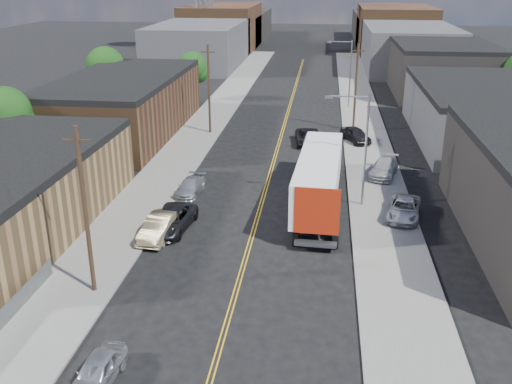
% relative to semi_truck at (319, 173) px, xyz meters
% --- Properties ---
extents(ground, '(260.00, 260.00, 0.00)m').
position_rel_semi_truck_xyz_m(ground, '(-4.50, 34.80, -2.60)').
color(ground, black).
rests_on(ground, ground).
extents(centerline, '(0.32, 120.00, 0.01)m').
position_rel_semi_truck_xyz_m(centerline, '(-4.50, 19.80, -2.60)').
color(centerline, gold).
rests_on(centerline, ground).
extents(sidewalk_left, '(5.00, 140.00, 0.15)m').
position_rel_semi_truck_xyz_m(sidewalk_left, '(-14.00, 19.80, -2.53)').
color(sidewalk_left, slate).
rests_on(sidewalk_left, ground).
extents(sidewalk_right, '(5.00, 140.00, 0.15)m').
position_rel_semi_truck_xyz_m(sidewalk_right, '(5.00, 19.80, -2.53)').
color(sidewalk_right, slate).
rests_on(sidewalk_right, ground).
extents(warehouse_tan, '(12.00, 22.00, 5.60)m').
position_rel_semi_truck_xyz_m(warehouse_tan, '(-22.50, -7.20, 0.20)').
color(warehouse_tan, olive).
rests_on(warehouse_tan, ground).
extents(warehouse_brown, '(12.00, 26.00, 6.60)m').
position_rel_semi_truck_xyz_m(warehouse_brown, '(-22.50, 18.80, 0.70)').
color(warehouse_brown, '#503420').
rests_on(warehouse_brown, ground).
extents(industrial_right_b, '(14.00, 24.00, 6.10)m').
position_rel_semi_truck_xyz_m(industrial_right_b, '(17.50, 20.80, 0.45)').
color(industrial_right_b, '#3D3D40').
rests_on(industrial_right_b, ground).
extents(industrial_right_c, '(14.00, 22.00, 7.60)m').
position_rel_semi_truck_xyz_m(industrial_right_c, '(17.50, 46.80, 1.20)').
color(industrial_right_c, black).
rests_on(industrial_right_c, ground).
extents(skyline_left_a, '(16.00, 30.00, 8.00)m').
position_rel_semi_truck_xyz_m(skyline_left_a, '(-24.50, 69.80, 1.40)').
color(skyline_left_a, '#3D3D40').
rests_on(skyline_left_a, ground).
extents(skyline_right_a, '(16.00, 30.00, 8.00)m').
position_rel_semi_truck_xyz_m(skyline_right_a, '(15.50, 69.80, 1.40)').
color(skyline_right_a, '#3D3D40').
rests_on(skyline_right_a, ground).
extents(skyline_left_b, '(16.00, 26.00, 10.00)m').
position_rel_semi_truck_xyz_m(skyline_left_b, '(-24.50, 94.80, 2.40)').
color(skyline_left_b, '#503420').
rests_on(skyline_left_b, ground).
extents(skyline_right_b, '(16.00, 26.00, 10.00)m').
position_rel_semi_truck_xyz_m(skyline_right_b, '(15.50, 94.80, 2.40)').
color(skyline_right_b, '#503420').
rests_on(skyline_right_b, ground).
extents(skyline_left_c, '(16.00, 40.00, 7.00)m').
position_rel_semi_truck_xyz_m(skyline_left_c, '(-24.50, 114.80, 0.90)').
color(skyline_left_c, black).
rests_on(skyline_left_c, ground).
extents(skyline_right_c, '(16.00, 40.00, 7.00)m').
position_rel_semi_truck_xyz_m(skyline_right_c, '(15.50, 114.80, 0.90)').
color(skyline_right_c, black).
rests_on(skyline_right_c, ground).
extents(streetlight_near, '(3.39, 0.25, 9.00)m').
position_rel_semi_truck_xyz_m(streetlight_near, '(3.10, -0.20, 2.72)').
color(streetlight_near, gray).
rests_on(streetlight_near, ground).
extents(streetlight_far, '(3.39, 0.25, 9.00)m').
position_rel_semi_truck_xyz_m(streetlight_far, '(3.10, 34.80, 2.72)').
color(streetlight_far, gray).
rests_on(streetlight_far, ground).
extents(utility_pole_left_near, '(1.60, 0.26, 10.00)m').
position_rel_semi_truck_xyz_m(utility_pole_left_near, '(-12.70, -15.20, 2.53)').
color(utility_pole_left_near, black).
rests_on(utility_pole_left_near, ground).
extents(utility_pole_left_far, '(1.60, 0.26, 10.00)m').
position_rel_semi_truck_xyz_m(utility_pole_left_far, '(-12.70, 19.80, 2.53)').
color(utility_pole_left_far, black).
rests_on(utility_pole_left_far, ground).
extents(utility_pole_right, '(1.60, 0.26, 10.00)m').
position_rel_semi_truck_xyz_m(utility_pole_right, '(3.70, 22.80, 2.53)').
color(utility_pole_right, black).
rests_on(utility_pole_right, ground).
extents(tree_left_near, '(4.85, 4.76, 7.91)m').
position_rel_semi_truck_xyz_m(tree_left_near, '(-28.44, 4.80, 2.57)').
color(tree_left_near, black).
rests_on(tree_left_near, ground).
extents(tree_left_mid, '(5.10, 5.04, 8.37)m').
position_rel_semi_truck_xyz_m(tree_left_mid, '(-28.44, 29.80, 2.88)').
color(tree_left_mid, black).
rests_on(tree_left_mid, ground).
extents(tree_left_far, '(4.35, 4.20, 6.97)m').
position_rel_semi_truck_xyz_m(tree_left_far, '(-18.44, 36.80, 1.96)').
color(tree_left_far, black).
rests_on(tree_left_far, ground).
extents(semi_truck, '(3.71, 17.55, 4.57)m').
position_rel_semi_truck_xyz_m(semi_truck, '(0.00, 0.00, 0.00)').
color(semi_truck, silver).
rests_on(semi_truck, ground).
extents(car_left_a, '(1.95, 4.05, 1.33)m').
position_rel_semi_truck_xyz_m(car_left_a, '(-9.50, -22.79, -1.94)').
color(car_left_a, '#B6B9BC').
rests_on(car_left_a, ground).
extents(car_left_b, '(2.20, 5.07, 1.62)m').
position_rel_semi_truck_xyz_m(car_left_b, '(-10.90, -7.62, -1.79)').
color(car_left_b, '#8B7E5B').
rests_on(car_left_b, ground).
extents(car_left_c, '(3.21, 5.91, 1.57)m').
position_rel_semi_truck_xyz_m(car_left_c, '(-10.45, -6.32, -1.82)').
color(car_left_c, black).
rests_on(car_left_c, ground).
extents(car_left_d, '(2.21, 4.56, 1.28)m').
position_rel_semi_truck_xyz_m(car_left_d, '(-10.67, 0.80, -1.97)').
color(car_left_d, '#B5B9BB').
rests_on(car_left_d, ground).
extents(car_right_lot_a, '(3.25, 5.38, 1.40)m').
position_rel_semi_truck_xyz_m(car_right_lot_a, '(6.50, -2.32, -1.76)').
color(car_right_lot_a, silver).
rests_on(car_right_lot_a, sidewalk_right).
extents(car_right_lot_b, '(3.30, 5.44, 1.47)m').
position_rel_semi_truck_xyz_m(car_right_lot_b, '(5.81, 6.95, -1.72)').
color(car_right_lot_b, '#AEAEAE').
rests_on(car_right_lot_b, sidewalk_right).
extents(car_right_lot_c, '(3.68, 4.96, 1.57)m').
position_rel_semi_truck_xyz_m(car_right_lot_c, '(3.73, 17.84, -1.67)').
color(car_right_lot_c, black).
rests_on(car_right_lot_c, sidewalk_right).
extents(car_ahead_truck, '(3.06, 5.74, 1.53)m').
position_rel_semi_truck_xyz_m(car_ahead_truck, '(-1.39, 16.80, -1.84)').
color(car_ahead_truck, black).
rests_on(car_ahead_truck, ground).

